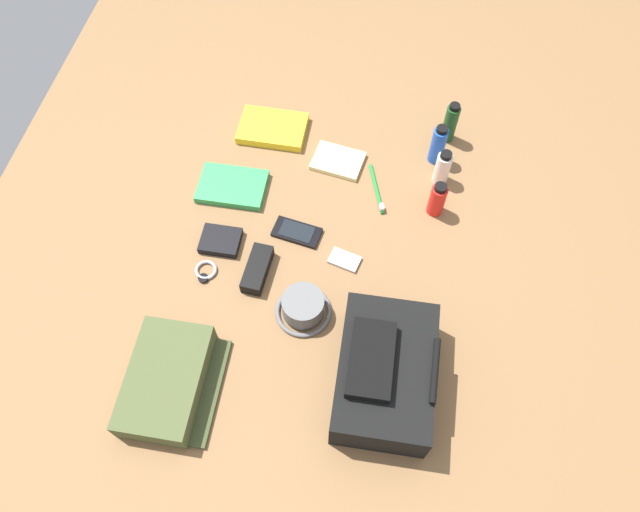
# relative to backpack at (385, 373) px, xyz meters

# --- Properties ---
(ground_plane) EXTENTS (2.64, 2.02, 0.02)m
(ground_plane) POSITION_rel_backpack_xyz_m (-0.31, -0.21, -0.08)
(ground_plane) COLOR brown
(ground_plane) RESTS_ON ground
(backpack) EXTENTS (0.35, 0.23, 0.16)m
(backpack) POSITION_rel_backpack_xyz_m (0.00, 0.00, 0.00)
(backpack) COLOR black
(backpack) RESTS_ON ground_plane
(toiletry_pouch) EXTENTS (0.29, 0.22, 0.07)m
(toiletry_pouch) POSITION_rel_backpack_xyz_m (0.10, -0.52, -0.03)
(toiletry_pouch) COLOR #47512D
(toiletry_pouch) RESTS_ON ground_plane
(bucket_hat) EXTENTS (0.15, 0.15, 0.07)m
(bucket_hat) POSITION_rel_backpack_xyz_m (-0.15, -0.23, -0.04)
(bucket_hat) COLOR slate
(bucket_hat) RESTS_ON ground_plane
(shampoo_bottle) EXTENTS (0.04, 0.04, 0.14)m
(shampoo_bottle) POSITION_rel_backpack_xyz_m (-0.82, 0.10, 0.00)
(shampoo_bottle) COLOR #19471E
(shampoo_bottle) RESTS_ON ground_plane
(deodorant_spray) EXTENTS (0.04, 0.04, 0.14)m
(deodorant_spray) POSITION_rel_backpack_xyz_m (-0.73, 0.07, -0.00)
(deodorant_spray) COLOR blue
(deodorant_spray) RESTS_ON ground_plane
(toothpaste_tube) EXTENTS (0.05, 0.05, 0.12)m
(toothpaste_tube) POSITION_rel_backpack_xyz_m (-0.65, 0.09, -0.01)
(toothpaste_tube) COLOR white
(toothpaste_tube) RESTS_ON ground_plane
(sunscreen_spray) EXTENTS (0.05, 0.05, 0.12)m
(sunscreen_spray) POSITION_rel_backpack_xyz_m (-0.54, 0.09, -0.01)
(sunscreen_spray) COLOR red
(sunscreen_spray) RESTS_ON ground_plane
(paperback_novel) EXTENTS (0.14, 0.21, 0.03)m
(paperback_novel) POSITION_rel_backpack_xyz_m (-0.75, -0.44, -0.06)
(paperback_novel) COLOR yellow
(paperback_novel) RESTS_ON ground_plane
(travel_guidebook) EXTENTS (0.14, 0.20, 0.02)m
(travel_guidebook) POSITION_rel_backpack_xyz_m (-0.51, -0.51, -0.06)
(travel_guidebook) COLOR #2D934C
(travel_guidebook) RESTS_ON ground_plane
(cell_phone) EXTENTS (0.09, 0.14, 0.01)m
(cell_phone) POSITION_rel_backpack_xyz_m (-0.39, -0.29, -0.06)
(cell_phone) COLOR black
(cell_phone) RESTS_ON ground_plane
(media_player) EXTENTS (0.07, 0.09, 0.01)m
(media_player) POSITION_rel_backpack_xyz_m (-0.33, -0.15, -0.06)
(media_player) COLOR #B7B7BC
(media_player) RESTS_ON ground_plane
(wristwatch) EXTENTS (0.07, 0.06, 0.01)m
(wristwatch) POSITION_rel_backpack_xyz_m (-0.22, -0.52, -0.06)
(wristwatch) COLOR #99999E
(wristwatch) RESTS_ON ground_plane
(toothbrush) EXTENTS (0.17, 0.07, 0.02)m
(toothbrush) POSITION_rel_backpack_xyz_m (-0.57, -0.09, -0.06)
(toothbrush) COLOR #198C33
(toothbrush) RESTS_ON ground_plane
(wallet) EXTENTS (0.09, 0.11, 0.02)m
(wallet) POSITION_rel_backpack_xyz_m (-0.32, -0.50, -0.06)
(wallet) COLOR black
(wallet) RESTS_ON ground_plane
(notepad) EXTENTS (0.13, 0.17, 0.02)m
(notepad) POSITION_rel_backpack_xyz_m (-0.67, -0.22, -0.06)
(notepad) COLOR beige
(notepad) RESTS_ON ground_plane
(sunglasses_case) EXTENTS (0.14, 0.06, 0.04)m
(sunglasses_case) POSITION_rel_backpack_xyz_m (-0.25, -0.38, -0.05)
(sunglasses_case) COLOR black
(sunglasses_case) RESTS_ON ground_plane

